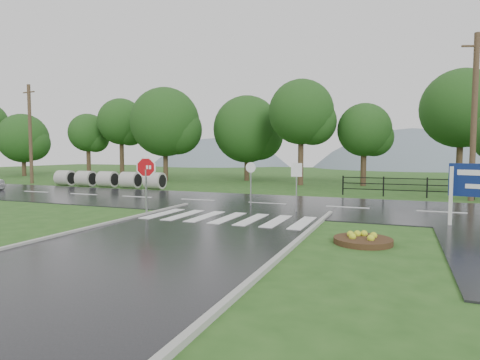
% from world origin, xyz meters
% --- Properties ---
extents(ground, '(120.00, 120.00, 0.00)m').
position_xyz_m(ground, '(0.00, 0.00, 0.00)').
color(ground, '#264E1A').
rests_on(ground, ground).
extents(main_road, '(90.00, 8.00, 0.04)m').
position_xyz_m(main_road, '(0.00, 10.00, 0.00)').
color(main_road, black).
rests_on(main_road, ground).
extents(walkway, '(2.20, 11.00, 0.04)m').
position_xyz_m(walkway, '(8.50, 4.00, 0.00)').
color(walkway, '#252528').
rests_on(walkway, ground).
extents(crosswalk, '(6.50, 2.80, 0.02)m').
position_xyz_m(crosswalk, '(0.00, 5.00, 0.06)').
color(crosswalk, silver).
rests_on(crosswalk, ground).
extents(curb_right, '(0.15, 24.00, 0.12)m').
position_xyz_m(curb_right, '(3.55, -4.00, 0.00)').
color(curb_right, '#A3A39B').
rests_on(curb_right, ground).
extents(fence_west, '(9.58, 0.08, 1.20)m').
position_xyz_m(fence_west, '(7.75, 16.00, 0.72)').
color(fence_west, black).
rests_on(fence_west, ground).
extents(hills, '(102.00, 48.00, 48.00)m').
position_xyz_m(hills, '(3.49, 65.00, -15.54)').
color(hills, slate).
rests_on(hills, ground).
extents(treeline, '(83.20, 5.20, 10.00)m').
position_xyz_m(treeline, '(1.00, 24.00, 0.00)').
color(treeline, '#173F13').
rests_on(treeline, ground).
extents(culvert_pipes, '(9.70, 1.20, 1.20)m').
position_xyz_m(culvert_pipes, '(-14.32, 15.00, 0.60)').
color(culvert_pipes, '#9E9B93').
rests_on(culvert_pipes, ground).
extents(stop_sign, '(1.13, 0.30, 2.61)m').
position_xyz_m(stop_sign, '(-3.55, 4.60, 1.82)').
color(stop_sign, '#939399').
rests_on(stop_sign, ground).
extents(flower_bed, '(1.67, 1.67, 0.33)m').
position_xyz_m(flower_bed, '(5.33, 2.59, 0.12)').
color(flower_bed, '#332111').
rests_on(flower_bed, ground).
extents(reg_sign_small, '(0.48, 0.05, 2.18)m').
position_xyz_m(reg_sign_small, '(2.08, 7.74, 1.54)').
color(reg_sign_small, '#939399').
rests_on(reg_sign_small, ground).
extents(reg_sign_round, '(0.50, 0.07, 2.16)m').
position_xyz_m(reg_sign_round, '(-0.50, 8.93, 1.37)').
color(reg_sign_round, '#939399').
rests_on(reg_sign_round, ground).
extents(utility_pole_west, '(1.48, 0.28, 8.31)m').
position_xyz_m(utility_pole_west, '(-22.76, 15.50, 4.22)').
color(utility_pole_west, '#473523').
rests_on(utility_pole_west, ground).
extents(utility_pole_east, '(1.54, 0.63, 9.00)m').
position_xyz_m(utility_pole_east, '(9.91, 15.50, 4.57)').
color(utility_pole_east, '#473523').
rests_on(utility_pole_east, ground).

